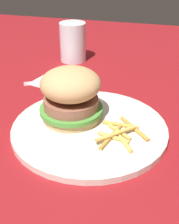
{
  "coord_description": "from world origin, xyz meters",
  "views": [
    {
      "loc": [
        0.48,
        0.09,
        0.32
      ],
      "look_at": [
        0.01,
        -0.03,
        0.04
      ],
      "focal_mm": 49.09,
      "sensor_mm": 36.0,
      "label": 1
    }
  ],
  "objects_px": {
    "plate": "(90,129)",
    "sandwich": "(71,94)",
    "fries_pile": "(120,133)",
    "fork": "(58,80)",
    "drink_glass": "(73,44)",
    "napkin": "(59,81)"
  },
  "relations": [
    {
      "from": "sandwich",
      "to": "drink_glass",
      "type": "distance_m",
      "value": 0.34
    },
    {
      "from": "drink_glass",
      "to": "plate",
      "type": "bearing_deg",
      "value": 21.79
    },
    {
      "from": "napkin",
      "to": "drink_glass",
      "type": "bearing_deg",
      "value": -177.23
    },
    {
      "from": "fries_pile",
      "to": "fork",
      "type": "relative_size",
      "value": 0.67
    },
    {
      "from": "fries_pile",
      "to": "napkin",
      "type": "relative_size",
      "value": 0.99
    },
    {
      "from": "sandwich",
      "to": "plate",
      "type": "bearing_deg",
      "value": 63.46
    },
    {
      "from": "plate",
      "to": "sandwich",
      "type": "height_order",
      "value": "sandwich"
    },
    {
      "from": "sandwich",
      "to": "fork",
      "type": "bearing_deg",
      "value": -152.6
    },
    {
      "from": "fries_pile",
      "to": "plate",
      "type": "bearing_deg",
      "value": -104.82
    },
    {
      "from": "napkin",
      "to": "fork",
      "type": "height_order",
      "value": "fork"
    },
    {
      "from": "plate",
      "to": "drink_glass",
      "type": "xyz_separation_m",
      "value": [
        -0.35,
        -0.14,
        0.04
      ]
    },
    {
      "from": "napkin",
      "to": "drink_glass",
      "type": "distance_m",
      "value": 0.16
    },
    {
      "from": "fork",
      "to": "drink_glass",
      "type": "bearing_deg",
      "value": -177.78
    },
    {
      "from": "fork",
      "to": "drink_glass",
      "type": "relative_size",
      "value": 1.5
    },
    {
      "from": "plate",
      "to": "drink_glass",
      "type": "height_order",
      "value": "drink_glass"
    },
    {
      "from": "sandwich",
      "to": "napkin",
      "type": "distance_m",
      "value": 0.21
    },
    {
      "from": "sandwich",
      "to": "fries_pile",
      "type": "bearing_deg",
      "value": 70.18
    },
    {
      "from": "plate",
      "to": "fork",
      "type": "relative_size",
      "value": 1.78
    },
    {
      "from": "sandwich",
      "to": "fries_pile",
      "type": "relative_size",
      "value": 1.12
    },
    {
      "from": "plate",
      "to": "drink_glass",
      "type": "bearing_deg",
      "value": -158.21
    },
    {
      "from": "plate",
      "to": "fries_pile",
      "type": "height_order",
      "value": "fries_pile"
    },
    {
      "from": "fries_pile",
      "to": "sandwich",
      "type": "bearing_deg",
      "value": -109.82
    }
  ]
}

